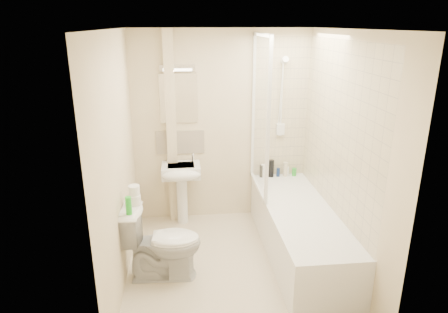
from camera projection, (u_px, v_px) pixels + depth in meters
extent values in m
plane|color=beige|center=(233.00, 267.00, 4.21)|extent=(2.50, 2.50, 0.00)
cube|color=beige|center=(221.00, 128.00, 5.01)|extent=(2.20, 0.02, 2.40)
cube|color=beige|center=(118.00, 164.00, 3.72)|extent=(0.02, 2.50, 2.40)
cube|color=beige|center=(344.00, 156.00, 3.94)|extent=(0.02, 2.50, 2.40)
cube|color=white|center=(235.00, 29.00, 3.45)|extent=(2.20, 2.50, 0.02)
cube|color=beige|center=(281.00, 109.00, 5.00)|extent=(0.70, 0.01, 1.75)
cube|color=beige|center=(338.00, 129.00, 4.05)|extent=(0.01, 2.10, 1.75)
cube|color=beige|center=(172.00, 130.00, 4.89)|extent=(0.12, 0.12, 2.40)
cube|color=beige|center=(180.00, 142.00, 5.00)|extent=(0.60, 0.02, 0.30)
cube|color=white|center=(179.00, 99.00, 4.83)|extent=(0.46, 0.01, 0.60)
cube|color=silver|center=(177.00, 68.00, 4.69)|extent=(0.42, 0.07, 0.07)
cube|color=white|center=(299.00, 231.00, 4.39)|extent=(0.70, 2.10, 0.55)
cube|color=white|center=(300.00, 213.00, 4.32)|extent=(0.56, 1.96, 0.05)
cube|color=white|center=(260.00, 115.00, 4.55)|extent=(0.01, 0.90, 1.80)
cube|color=white|center=(253.00, 108.00, 4.95)|extent=(0.04, 0.04, 1.80)
cube|color=white|center=(268.00, 125.00, 4.12)|extent=(0.04, 0.04, 1.80)
cube|color=white|center=(262.00, 35.00, 4.27)|extent=(0.04, 0.90, 0.04)
cube|color=white|center=(258.00, 187.00, 4.83)|extent=(0.04, 0.90, 0.03)
cylinder|color=white|center=(282.00, 99.00, 4.94)|extent=(0.02, 0.02, 0.90)
cylinder|color=white|center=(280.00, 134.00, 5.09)|extent=(0.05, 0.05, 0.02)
cylinder|color=white|center=(283.00, 62.00, 4.80)|extent=(0.05, 0.05, 0.02)
cylinder|color=white|center=(285.00, 60.00, 4.73)|extent=(0.08, 0.11, 0.11)
cube|color=white|center=(280.00, 129.00, 5.06)|extent=(0.10, 0.05, 0.14)
cylinder|color=white|center=(281.00, 96.00, 4.90)|extent=(0.01, 0.13, 0.84)
cylinder|color=white|center=(182.00, 199.00, 5.08)|extent=(0.14, 0.14, 0.63)
cube|color=white|center=(181.00, 170.00, 4.92)|extent=(0.47, 0.36, 0.14)
ellipsoid|color=white|center=(181.00, 175.00, 4.76)|extent=(0.47, 0.20, 0.14)
cube|color=silver|center=(181.00, 166.00, 4.90)|extent=(0.32, 0.23, 0.04)
cylinder|color=white|center=(168.00, 159.00, 4.97)|extent=(0.03, 0.03, 0.10)
cylinder|color=white|center=(193.00, 158.00, 5.00)|extent=(0.03, 0.03, 0.10)
sphere|color=white|center=(168.00, 155.00, 4.96)|extent=(0.04, 0.04, 0.04)
sphere|color=white|center=(193.00, 154.00, 4.99)|extent=(0.04, 0.04, 0.04)
cylinder|color=black|center=(262.00, 171.00, 5.16)|extent=(0.06, 0.06, 0.16)
cylinder|color=white|center=(263.00, 171.00, 5.16)|extent=(0.06, 0.06, 0.17)
cylinder|color=black|center=(271.00, 168.00, 5.16)|extent=(0.07, 0.07, 0.23)
cylinder|color=navy|center=(278.00, 172.00, 5.19)|extent=(0.04, 0.04, 0.11)
cylinder|color=beige|center=(285.00, 169.00, 5.19)|extent=(0.06, 0.06, 0.19)
cylinder|color=white|center=(287.00, 171.00, 5.20)|extent=(0.05, 0.05, 0.13)
cylinder|color=green|center=(294.00, 172.00, 5.21)|extent=(0.06, 0.06, 0.10)
imported|color=white|center=(163.00, 242.00, 3.96)|extent=(0.51, 0.80, 0.77)
cylinder|color=white|center=(135.00, 200.00, 3.88)|extent=(0.12, 0.12, 0.10)
cylinder|color=white|center=(134.00, 190.00, 3.85)|extent=(0.11, 0.11, 0.10)
cylinder|color=green|center=(129.00, 206.00, 3.67)|extent=(0.06, 0.06, 0.17)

